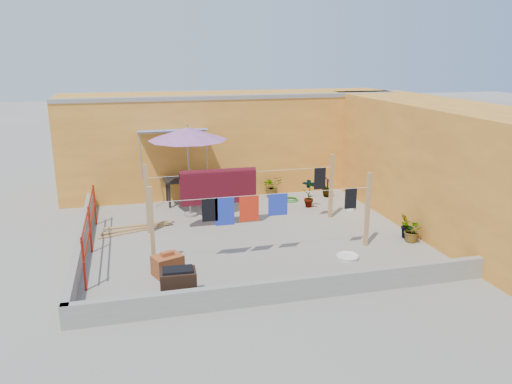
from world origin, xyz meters
TOP-DOWN VIEW (x-y plane):
  - ground at (0.00, 0.00)m, footprint 80.00×80.00m
  - wall_back at (0.50, 4.69)m, footprint 11.00×3.27m
  - wall_right at (5.20, 0.00)m, footprint 2.40×9.00m
  - parapet_front at (0.00, -3.58)m, footprint 8.30×0.16m
  - parapet_left at (-4.08, 0.00)m, footprint 0.16×7.30m
  - red_railing at (-3.85, -0.20)m, footprint 0.05×4.20m
  - clothesline_rig at (-0.54, 0.55)m, footprint 5.09×2.35m
  - patio_umbrella at (-1.29, 1.93)m, footprint 2.81×2.81m
  - outdoor_table at (-1.06, 3.20)m, footprint 1.74×0.92m
  - brick_stack at (-2.24, -1.88)m, footprint 0.70×0.61m
  - lumber_pile at (-2.85, 1.04)m, footprint 1.91×0.72m
  - brazier at (-2.13, -2.97)m, footprint 0.69×0.48m
  - white_basin at (1.75, -2.03)m, footprint 0.51×0.51m
  - water_jug_a at (3.34, 1.27)m, footprint 0.24×0.24m
  - water_jug_b at (3.61, 1.95)m, footprint 0.23×0.23m
  - green_hose at (1.94, 2.64)m, footprint 0.48×0.48m
  - plant_back_a at (1.49, 3.20)m, footprint 0.74×0.68m
  - plant_back_b at (3.23, 2.78)m, footprint 0.47×0.47m
  - plant_right_a at (2.26, 1.85)m, footprint 0.57×0.53m
  - plant_right_b at (3.70, -1.20)m, footprint 0.45×0.46m
  - plant_right_c at (3.70, -1.49)m, footprint 0.60×0.65m

SIDE VIEW (x-z plane):
  - ground at x=0.00m, z-range 0.00..0.00m
  - green_hose at x=1.94m, z-range 0.00..0.07m
  - white_basin at x=1.75m, z-range 0.00..0.09m
  - lumber_pile at x=-2.85m, z-range 0.00..0.12m
  - water_jug_b at x=3.61m, z-range -0.02..0.34m
  - water_jug_a at x=3.34m, z-range -0.02..0.36m
  - brick_stack at x=-2.24m, z-range -0.04..0.48m
  - parapet_front at x=0.00m, z-range 0.00..0.44m
  - parapet_left at x=-4.08m, z-range 0.00..0.44m
  - brazier at x=-2.13m, z-range -0.01..0.60m
  - plant_right_c at x=3.70m, z-range 0.00..0.60m
  - plant_back_b at x=3.23m, z-range 0.00..0.64m
  - plant_right_b at x=3.70m, z-range 0.00..0.65m
  - plant_back_a at x=1.49m, z-range 0.00..0.70m
  - plant_right_a at x=2.26m, z-range 0.00..0.90m
  - red_railing at x=-3.85m, z-range 0.17..1.27m
  - outdoor_table at x=-1.06m, z-range 0.32..1.12m
  - clothesline_rig at x=-0.54m, z-range 0.17..1.97m
  - wall_right at x=5.20m, z-range 0.00..3.20m
  - wall_back at x=0.50m, z-range 0.00..3.21m
  - patio_umbrella at x=-1.29m, z-range 1.03..3.63m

